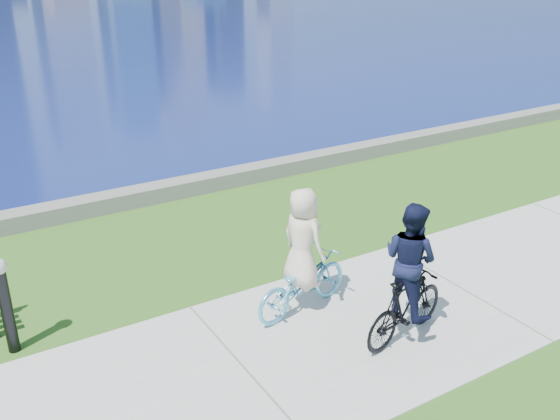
{
  "coord_description": "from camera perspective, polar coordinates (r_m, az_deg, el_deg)",
  "views": [
    {
      "loc": [
        -3.1,
        -6.01,
        5.17
      ],
      "look_at": [
        1.85,
        2.12,
        1.1
      ],
      "focal_mm": 40.0,
      "sensor_mm": 36.0,
      "label": 1
    }
  ],
  "objects": [
    {
      "name": "seawall",
      "position": [
        13.55,
        -15.85,
        0.6
      ],
      "size": [
        90.0,
        0.5,
        0.35
      ],
      "primitive_type": "cube",
      "color": "slate",
      "rests_on": "ground"
    },
    {
      "name": "ground",
      "position": [
        8.51,
        -3.31,
        -14.3
      ],
      "size": [
        320.0,
        320.0,
        0.0
      ],
      "primitive_type": "plane",
      "color": "#2A5616",
      "rests_on": "ground"
    },
    {
      "name": "cyclist_woman",
      "position": [
        9.3,
        2.04,
        -5.23
      ],
      "size": [
        0.96,
        1.86,
        1.97
      ],
      "rotation": [
        0.0,
        0.0,
        1.77
      ],
      "color": "#5AB6DB",
      "rests_on": "ground"
    },
    {
      "name": "cyclist_man",
      "position": [
        8.76,
        11.61,
        -6.62
      ],
      "size": [
        0.81,
        1.72,
        2.06
      ],
      "rotation": [
        0.0,
        0.0,
        1.78
      ],
      "color": "black",
      "rests_on": "ground"
    },
    {
      "name": "bollard_lamp",
      "position": [
        9.15,
        -23.87,
        -7.48
      ],
      "size": [
        0.23,
        0.23,
        1.42
      ],
      "color": "black",
      "rests_on": "ground"
    },
    {
      "name": "concrete_path",
      "position": [
        8.51,
        -3.31,
        -14.24
      ],
      "size": [
        80.0,
        3.5,
        0.02
      ],
      "primitive_type": "cube",
      "color": "#ADADA8",
      "rests_on": "ground"
    }
  ]
}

